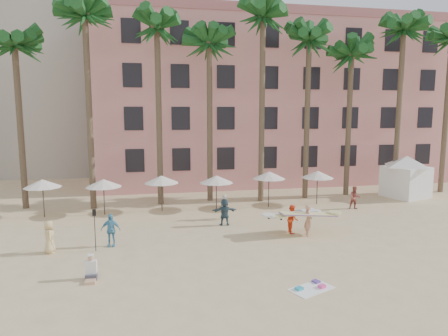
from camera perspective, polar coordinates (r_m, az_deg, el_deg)
ground at (r=18.54m, az=9.01°, el=-14.80°), size 120.00×120.00×0.00m
pink_hotel at (r=43.99m, az=6.22°, el=9.07°), size 35.00×14.00×16.00m
palm_row at (r=32.22m, az=0.82°, el=18.40°), size 44.40×5.40×16.30m
umbrella_row at (r=29.08m, az=-4.98°, el=-1.57°), size 22.50×2.70×2.73m
cabana at (r=36.97m, az=24.58°, el=-0.63°), size 5.64×5.64×3.50m
beach_towel at (r=17.43m, az=12.43°, el=-16.33°), size 2.05×1.64×0.14m
carrier_yellow at (r=23.84m, az=11.95°, el=-7.05°), size 3.45×0.98×1.83m
carrier_white at (r=24.29m, az=9.72°, el=-7.01°), size 3.09×1.02×1.68m
beachgoers at (r=24.89m, az=-1.48°, el=-6.63°), size 20.91×6.47×1.79m
paddle at (r=21.76m, az=-17.99°, el=-7.71°), size 0.18×0.04×2.23m
seated_man at (r=18.60m, az=-18.46°, el=-13.82°), size 0.48×0.84×1.09m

